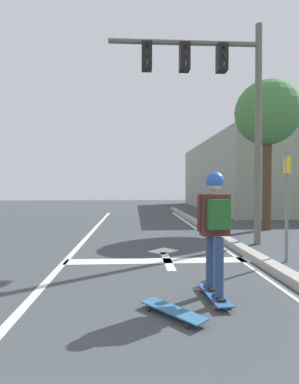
# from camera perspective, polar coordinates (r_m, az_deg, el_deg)

# --- Properties ---
(lane_line_center) EXTENTS (0.12, 20.00, 0.01)m
(lane_line_center) POSITION_cam_1_polar(r_m,az_deg,el_deg) (6.20, -15.38, -12.19)
(lane_line_center) COLOR silver
(lane_line_center) RESTS_ON ground
(lane_line_curbside) EXTENTS (0.12, 20.00, 0.01)m
(lane_line_curbside) POSITION_cam_1_polar(r_m,az_deg,el_deg) (6.41, 16.35, -11.75)
(lane_line_curbside) COLOR silver
(lane_line_curbside) RESTS_ON ground
(stop_bar) EXTENTS (3.53, 0.40, 0.01)m
(stop_bar) POSITION_cam_1_polar(r_m,az_deg,el_deg) (5.87, 1.66, -12.90)
(stop_bar) COLOR silver
(stop_bar) RESTS_ON ground
(lane_arrow_stem) EXTENTS (0.16, 1.40, 0.01)m
(lane_arrow_stem) POSITION_cam_1_polar(r_m,az_deg,el_deg) (5.90, 3.40, -12.84)
(lane_arrow_stem) COLOR silver
(lane_arrow_stem) RESTS_ON ground
(lane_arrow_head) EXTENTS (0.71, 0.71, 0.01)m
(lane_arrow_head) POSITION_cam_1_polar(r_m,az_deg,el_deg) (6.72, 2.57, -11.09)
(lane_arrow_head) COLOR silver
(lane_arrow_head) RESTS_ON ground
(curb_strip) EXTENTS (0.24, 24.00, 0.14)m
(curb_strip) POSITION_cam_1_polar(r_m,az_deg,el_deg) (6.48, 18.48, -11.01)
(curb_strip) COLOR #9E9992
(curb_strip) RESTS_ON ground
(skateboard) EXTENTS (0.26, 0.85, 0.08)m
(skateboard) POSITION_cam_1_polar(r_m,az_deg,el_deg) (4.07, 12.20, -18.48)
(skateboard) COLOR #295292
(skateboard) RESTS_ON ground
(skater) EXTENTS (0.43, 0.59, 1.53)m
(skater) POSITION_cam_1_polar(r_m,az_deg,el_deg) (3.83, 12.35, -4.87)
(skater) COLOR navy
(skater) RESTS_ON skateboard
(spare_skateboard) EXTENTS (0.70, 0.77, 0.08)m
(spare_skateboard) POSITION_cam_1_polar(r_m,az_deg,el_deg) (3.54, 4.45, -21.50)
(spare_skateboard) COLOR #2C618C
(spare_skateboard) RESTS_ON ground
(traffic_signal_mast) EXTENTS (3.70, 0.34, 5.34)m
(traffic_signal_mast) POSITION_cam_1_polar(r_m,az_deg,el_deg) (7.81, 12.57, 18.60)
(traffic_signal_mast) COLOR #606256
(traffic_signal_mast) RESTS_ON ground
(street_sign_post) EXTENTS (0.16, 0.43, 2.07)m
(street_sign_post) POSITION_cam_1_polar(r_m,az_deg,el_deg) (6.17, 24.60, 0.40)
(street_sign_post) COLOR slate
(street_sign_post) RESTS_ON ground
(roadside_tree) EXTENTS (2.08, 2.08, 4.84)m
(roadside_tree) POSITION_cam_1_polar(r_m,az_deg,el_deg) (10.74, 21.48, 13.53)
(roadside_tree) COLOR #503721
(roadside_tree) RESTS_ON ground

